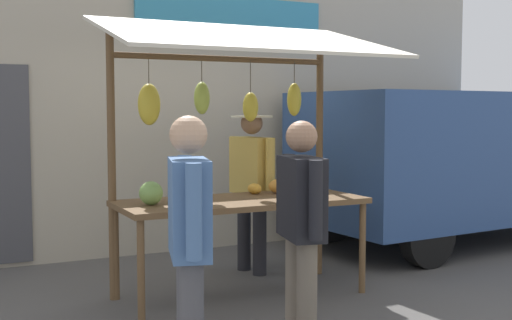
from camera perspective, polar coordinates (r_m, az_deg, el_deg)
ground_plane at (r=6.12m, az=-1.27°, el=-11.55°), size 40.00×40.00×0.00m
street_backdrop at (r=7.92m, az=-8.29°, el=4.44°), size 9.00×0.30×3.40m
market_stall at (r=5.91m, az=-1.68°, el=2.96°), size 2.50×1.46×2.50m
vendor_with_sunhat at (r=6.80m, az=-0.37°, el=-1.57°), size 0.43×0.69×1.65m
shopper_with_ponytail at (r=3.95m, az=-5.74°, el=-6.26°), size 0.34×0.68×1.64m
shopper_in_grey_tee at (r=4.60m, az=3.89°, el=-5.11°), size 0.32×0.68×1.60m
parked_van at (r=8.77m, az=16.91°, el=0.51°), size 4.53×2.19×1.88m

